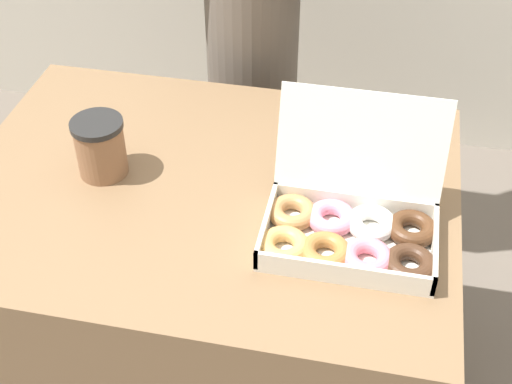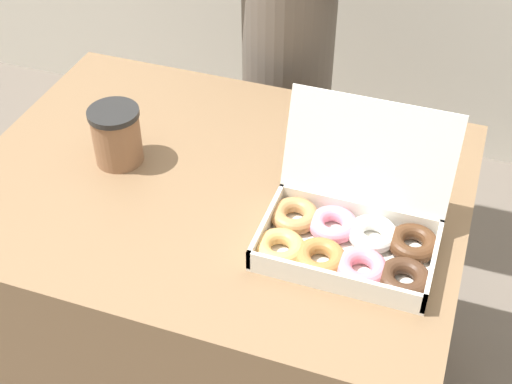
% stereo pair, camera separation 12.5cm
% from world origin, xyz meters
% --- Properties ---
extents(ground_plane, '(14.00, 14.00, 0.00)m').
position_xyz_m(ground_plane, '(0.00, 0.00, 0.00)').
color(ground_plane, '#665B51').
extents(table, '(1.00, 0.75, 0.70)m').
position_xyz_m(table, '(0.00, 0.00, 0.35)').
color(table, brown).
rests_on(table, ground_plane).
extents(donut_box, '(0.35, 0.27, 0.23)m').
position_xyz_m(donut_box, '(0.30, -0.10, 0.73)').
color(donut_box, white).
rests_on(donut_box, table).
extents(coffee_cup, '(0.10, 0.10, 0.12)m').
position_xyz_m(coffee_cup, '(-0.21, -0.00, 0.76)').
color(coffee_cup, '#8C6042').
rests_on(coffee_cup, table).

